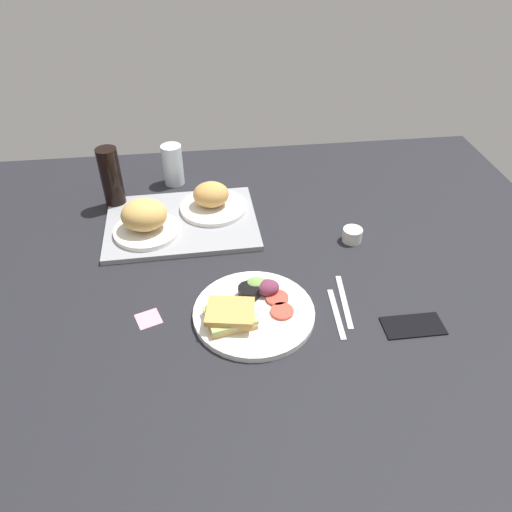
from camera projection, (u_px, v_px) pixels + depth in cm
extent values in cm
cube|color=black|center=(250.00, 279.00, 131.72)|extent=(190.00, 150.00, 3.00)
cube|color=gray|center=(182.00, 223.00, 148.68)|extent=(45.79, 34.09, 1.60)
cylinder|color=white|center=(147.00, 230.00, 142.90)|extent=(19.07, 19.07, 1.40)
ellipsoid|color=tan|center=(144.00, 215.00, 139.96)|extent=(13.14, 11.35, 8.96)
cylinder|color=white|center=(213.00, 207.00, 152.60)|extent=(20.54, 20.54, 1.40)
ellipsoid|color=tan|center=(211.00, 194.00, 150.01)|extent=(11.03, 9.52, 7.52)
cylinder|color=white|center=(254.00, 313.00, 118.64)|extent=(29.39, 29.39, 1.60)
cube|color=tan|center=(230.00, 319.00, 115.08)|extent=(12.31, 10.67, 1.40)
cube|color=#B2C66B|center=(230.00, 315.00, 114.33)|extent=(12.68, 11.16, 1.00)
cube|color=tan|center=(230.00, 311.00, 113.59)|extent=(12.45, 10.84, 1.40)
cylinder|color=#D14738|center=(282.00, 311.00, 117.39)|extent=(5.60, 5.60, 0.80)
cylinder|color=#D14738|center=(277.00, 298.00, 121.00)|extent=(5.60, 5.60, 0.80)
cylinder|color=black|center=(248.00, 292.00, 121.13)|extent=(5.20, 5.20, 3.00)
cylinder|color=#EFEACC|center=(248.00, 289.00, 120.44)|extent=(4.26, 4.26, 0.60)
ellipsoid|color=#729E4C|center=(256.00, 285.00, 122.64)|extent=(6.00, 4.80, 3.60)
ellipsoid|color=#6B2D47|center=(267.00, 287.00, 121.98)|extent=(6.00, 4.80, 3.60)
cylinder|color=silver|center=(173.00, 165.00, 164.63)|extent=(6.77, 6.77, 13.75)
cylinder|color=black|center=(111.00, 179.00, 151.25)|extent=(6.40, 6.40, 19.89)
cylinder|color=silver|center=(352.00, 235.00, 141.65)|extent=(5.60, 5.60, 4.00)
cube|color=#B7B7BC|center=(336.00, 313.00, 119.37)|extent=(2.31, 17.05, 0.50)
cube|color=#B7B7BC|center=(344.00, 301.00, 122.76)|extent=(3.19, 19.05, 0.50)
cube|color=black|center=(413.00, 325.00, 116.04)|extent=(14.43, 7.26, 0.80)
cube|color=pink|center=(148.00, 319.00, 118.17)|extent=(7.16, 7.16, 0.12)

